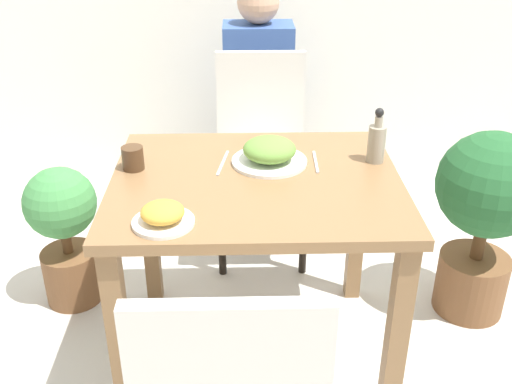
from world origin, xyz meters
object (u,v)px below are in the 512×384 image
Objects in this scene: potted_plant_left at (64,229)px; side_plate at (163,215)px; potted_plant_right at (486,208)px; chair_far at (261,144)px; person_figure at (258,102)px; drink_cup at (133,158)px; sauce_bottle at (377,141)px; food_plate at (269,152)px.

side_plate is at bearing -51.78° from potted_plant_left.
potted_plant_left is 1.65m from potted_plant_right.
person_figure is (-0.00, 0.40, 0.06)m from chair_far.
potted_plant_left is 0.78× the size of potted_plant_right.
person_figure is at bearing 131.98° from potted_plant_right.
person_figure is at bearing 90.16° from chair_far.
drink_cup is 0.82m from sauce_bottle.
person_figure is (0.31, 1.45, -0.18)m from side_plate.
chair_far reaches higher than potted_plant_left.
potted_plant_left is 0.52× the size of person_figure.
side_plate is 2.24× the size of drink_cup.
food_plate is 1.07m from person_figure.
food_plate reaches higher than side_plate.
chair_far is 1.12m from side_plate.
drink_cup reaches higher than potted_plant_right.
person_figure reaches higher than side_plate.
potted_plant_right is (1.29, 0.15, -0.30)m from drink_cup.
drink_cup is at bearing -177.29° from sauce_bottle.
food_plate is 0.22× the size of person_figure.
potted_plant_left is (-0.35, 0.26, -0.43)m from drink_cup.
side_plate is at bearing -149.32° from sauce_bottle.
sauce_bottle reaches higher than side_plate.
chair_far reaches higher than potted_plant_right.
chair_far is at bearing 119.58° from sauce_bottle.
potted_plant_left is (-0.49, 0.63, -0.42)m from side_plate.
potted_plant_right is 1.26m from person_figure.
food_plate is at bearing -179.28° from sauce_bottle.
drink_cup is at bearing -123.26° from chair_far.
drink_cup is 0.61m from potted_plant_left.
person_figure is at bearing 67.65° from drink_cup.
sauce_bottle is at bearing 30.68° from side_plate.
side_plate is 0.23× the size of potted_plant_right.
drink_cup is at bearing -36.55° from potted_plant_left.
side_plate is 0.79m from sauce_bottle.
chair_far is 0.70m from food_plate.
person_figure is at bearing 109.29° from sauce_bottle.
food_plate is at bearing 4.28° from drink_cup.
sauce_bottle is (0.37, -0.65, 0.28)m from chair_far.
potted_plant_right is 0.66× the size of person_figure.
drink_cup reaches higher than side_plate.
drink_cup is 0.07× the size of person_figure.
potted_plant_right is (0.47, 0.11, -0.33)m from sauce_bottle.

